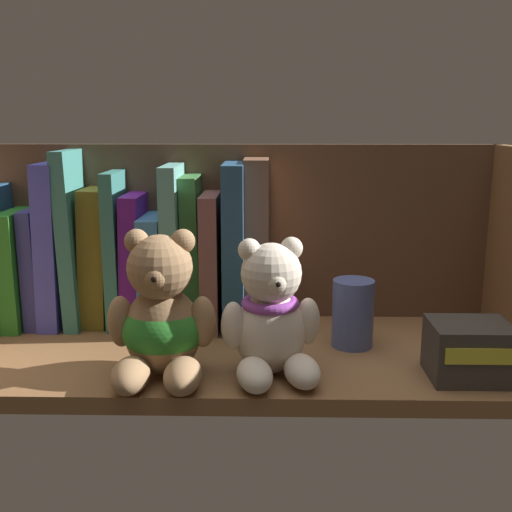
# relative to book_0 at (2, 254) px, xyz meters

# --- Properties ---
(shelf_board) EXTENTS (0.71, 0.27, 0.02)m
(shelf_board) POSITION_rel_book_0_xyz_m (0.33, -0.11, -0.11)
(shelf_board) COLOR brown
(shelf_board) RESTS_ON ground
(shelf_back_panel) EXTENTS (0.73, 0.01, 0.27)m
(shelf_back_panel) POSITION_rel_book_0_xyz_m (0.33, 0.03, 0.02)
(shelf_back_panel) COLOR brown
(shelf_back_panel) RESTS_ON ground
(book_0) EXTENTS (0.03, 0.15, 0.19)m
(book_0) POSITION_rel_book_0_xyz_m (0.00, 0.00, 0.00)
(book_0) COLOR navy
(book_0) RESTS_ON shelf_board
(book_1) EXTENTS (0.03, 0.14, 0.16)m
(book_1) POSITION_rel_book_0_xyz_m (0.03, 0.00, -0.02)
(book_1) COLOR #257524
(book_1) RESTS_ON shelf_board
(book_2) EXTENTS (0.02, 0.11, 0.16)m
(book_2) POSITION_rel_book_0_xyz_m (0.05, 0.00, -0.02)
(book_2) COLOR #36398E
(book_2) RESTS_ON shelf_board
(book_3) EXTENTS (0.03, 0.12, 0.23)m
(book_3) POSITION_rel_book_0_xyz_m (0.08, 0.00, 0.02)
(book_3) COLOR #484DD1
(book_3) RESTS_ON shelf_board
(book_4) EXTENTS (0.03, 0.12, 0.24)m
(book_4) POSITION_rel_book_0_xyz_m (0.11, 0.00, 0.02)
(book_4) COLOR #397A73
(book_4) RESTS_ON shelf_board
(book_5) EXTENTS (0.04, 0.09, 0.19)m
(book_5) POSITION_rel_book_0_xyz_m (0.14, 0.00, -0.00)
(book_5) COLOR brown
(book_5) RESTS_ON shelf_board
(book_6) EXTENTS (0.02, 0.11, 0.21)m
(book_6) POSITION_rel_book_0_xyz_m (0.16, 0.00, 0.01)
(book_6) COLOR #35776F
(book_6) RESTS_ON shelf_board
(book_7) EXTENTS (0.03, 0.11, 0.18)m
(book_7) POSITION_rel_book_0_xyz_m (0.19, 0.00, -0.01)
(book_7) COLOR #5F1781
(book_7) RESTS_ON shelf_board
(book_8) EXTENTS (0.03, 0.14, 0.15)m
(book_8) POSITION_rel_book_0_xyz_m (0.22, 0.00, -0.02)
(book_8) COLOR #4384C1
(book_8) RESTS_ON shelf_board
(book_9) EXTENTS (0.02, 0.15, 0.22)m
(book_9) POSITION_rel_book_0_xyz_m (0.24, 0.00, 0.01)
(book_9) COLOR #5F9C95
(book_9) RESTS_ON shelf_board
(book_10) EXTENTS (0.03, 0.11, 0.21)m
(book_10) POSITION_rel_book_0_xyz_m (0.27, 0.00, 0.01)
(book_10) COLOR #346933
(book_10) RESTS_ON shelf_board
(book_11) EXTENTS (0.02, 0.14, 0.18)m
(book_11) POSITION_rel_book_0_xyz_m (0.29, 0.00, -0.00)
(book_11) COLOR brown
(book_11) RESTS_ON shelf_board
(book_12) EXTENTS (0.03, 0.14, 0.22)m
(book_12) POSITION_rel_book_0_xyz_m (0.32, 0.00, 0.02)
(book_12) COLOR navy
(book_12) RESTS_ON shelf_board
(book_13) EXTENTS (0.03, 0.09, 0.23)m
(book_13) POSITION_rel_book_0_xyz_m (0.36, 0.00, 0.02)
(book_13) COLOR brown
(book_13) RESTS_ON shelf_board
(teddy_bear_larger) EXTENTS (0.12, 0.12, 0.17)m
(teddy_bear_larger) POSITION_rel_book_0_xyz_m (0.25, -0.19, -0.03)
(teddy_bear_larger) COLOR #93704C
(teddy_bear_larger) RESTS_ON shelf_board
(teddy_bear_smaller) EXTENTS (0.12, 0.12, 0.16)m
(teddy_bear_smaller) POSITION_rel_book_0_xyz_m (0.38, -0.18, -0.03)
(teddy_bear_smaller) COLOR beige
(teddy_bear_smaller) RESTS_ON shelf_board
(pillar_candle) EXTENTS (0.05, 0.05, 0.09)m
(pillar_candle) POSITION_rel_book_0_xyz_m (0.48, -0.09, -0.05)
(pillar_candle) COLOR #4C5B99
(pillar_candle) RESTS_ON shelf_board
(small_product_box) EXTENTS (0.09, 0.07, 0.06)m
(small_product_box) POSITION_rel_book_0_xyz_m (0.59, -0.19, -0.07)
(small_product_box) COLOR #38332D
(small_product_box) RESTS_ON shelf_board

